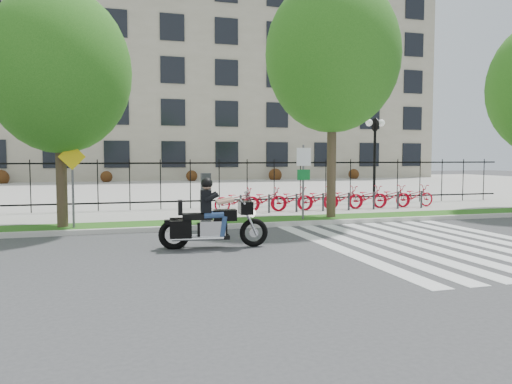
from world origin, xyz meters
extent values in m
plane|color=#39383B|center=(0.00, 0.00, 0.00)|extent=(120.00, 120.00, 0.00)
cube|color=#B8B6AD|center=(0.00, 4.10, 0.07)|extent=(60.00, 0.20, 0.15)
cube|color=#235B16|center=(0.00, 4.95, 0.07)|extent=(60.00, 1.50, 0.15)
cube|color=#AAA69F|center=(0.00, 7.45, 0.07)|extent=(60.00, 3.50, 0.15)
cube|color=#AAA69F|center=(0.00, 25.00, 0.05)|extent=(80.00, 34.00, 0.10)
cube|color=gray|center=(0.00, 45.00, 10.00)|extent=(60.00, 20.00, 20.00)
cylinder|color=black|center=(10.00, 12.00, 2.00)|extent=(0.14, 0.14, 4.00)
cylinder|color=black|center=(10.00, 12.00, 3.90)|extent=(0.06, 0.70, 0.70)
sphere|color=white|center=(9.65, 12.00, 4.00)|extent=(0.36, 0.36, 0.36)
sphere|color=white|center=(10.35, 12.00, 4.00)|extent=(0.36, 0.36, 0.36)
cylinder|color=#35291D|center=(-4.54, 4.95, 1.83)|extent=(0.32, 0.32, 3.36)
ellipsoid|color=#175112|center=(-4.54, 4.95, 4.78)|extent=(4.23, 4.23, 4.86)
cylinder|color=#35291D|center=(4.28, 4.95, 2.25)|extent=(0.32, 0.32, 4.21)
ellipsoid|color=#175112|center=(4.28, 4.95, 5.74)|extent=(4.62, 4.62, 5.32)
cube|color=#2D2D33|center=(0.26, 7.20, 0.90)|extent=(0.35, 0.25, 1.50)
imported|color=#BD0419|center=(1.46, 7.20, 0.61)|extent=(1.77, 0.62, 0.93)
cylinder|color=#2D2D33|center=(1.46, 6.70, 0.50)|extent=(0.08, 0.08, 0.70)
imported|color=#BD0419|center=(2.56, 7.20, 0.61)|extent=(1.77, 0.62, 0.93)
cylinder|color=#2D2D33|center=(2.56, 6.70, 0.50)|extent=(0.08, 0.08, 0.70)
imported|color=#BD0419|center=(3.66, 7.20, 0.61)|extent=(1.77, 0.62, 0.93)
cylinder|color=#2D2D33|center=(3.66, 6.70, 0.50)|extent=(0.08, 0.08, 0.70)
imported|color=#BD0419|center=(4.76, 7.20, 0.61)|extent=(1.77, 0.62, 0.93)
cylinder|color=#2D2D33|center=(4.76, 6.70, 0.50)|extent=(0.08, 0.08, 0.70)
imported|color=#BD0419|center=(5.86, 7.20, 0.61)|extent=(1.77, 0.62, 0.93)
cylinder|color=#2D2D33|center=(5.86, 6.70, 0.50)|extent=(0.08, 0.08, 0.70)
imported|color=#BD0419|center=(6.96, 7.20, 0.61)|extent=(1.77, 0.62, 0.93)
cylinder|color=#2D2D33|center=(6.96, 6.70, 0.50)|extent=(0.08, 0.08, 0.70)
imported|color=#BD0419|center=(8.06, 7.20, 0.61)|extent=(1.77, 0.62, 0.93)
cylinder|color=#2D2D33|center=(8.06, 6.70, 0.50)|extent=(0.08, 0.08, 0.70)
imported|color=#BD0419|center=(9.16, 7.20, 0.61)|extent=(1.77, 0.62, 0.93)
cylinder|color=#2D2D33|center=(9.16, 6.70, 0.50)|extent=(0.08, 0.08, 0.70)
cylinder|color=#59595B|center=(3.09, 4.60, 1.40)|extent=(0.07, 0.07, 2.50)
cube|color=white|center=(3.09, 4.56, 2.25)|extent=(0.50, 0.03, 0.60)
cube|color=#0C6626|center=(3.09, 4.56, 1.65)|extent=(0.45, 0.03, 0.35)
cylinder|color=#59595B|center=(-4.20, 4.60, 1.35)|extent=(0.07, 0.07, 2.40)
cube|color=yellow|center=(-4.20, 4.56, 2.25)|extent=(0.78, 0.03, 0.78)
torus|color=black|center=(0.28, 0.89, 0.35)|extent=(0.73, 0.22, 0.72)
torus|color=black|center=(-1.67, 1.11, 0.35)|extent=(0.77, 0.24, 0.76)
cube|color=black|center=(0.08, 0.91, 0.99)|extent=(0.37, 0.60, 0.31)
cube|color=#26262B|center=(0.15, 0.90, 1.22)|extent=(0.21, 0.53, 0.32)
cube|color=silver|center=(-0.75, 1.00, 0.47)|extent=(0.66, 0.42, 0.41)
cube|color=black|center=(-0.44, 0.97, 0.81)|extent=(0.61, 0.42, 0.27)
cube|color=black|center=(-1.11, 1.04, 0.79)|extent=(0.76, 0.45, 0.15)
cube|color=black|center=(-1.52, 1.09, 1.02)|extent=(0.14, 0.36, 0.35)
cube|color=black|center=(-1.55, 0.78, 0.52)|extent=(0.53, 0.22, 0.41)
cube|color=black|center=(-1.48, 1.40, 0.52)|extent=(0.53, 0.22, 0.41)
cube|color=black|center=(-0.90, 1.02, 1.16)|extent=(0.29, 0.44, 0.54)
sphere|color=tan|center=(-0.87, 1.02, 1.56)|extent=(0.24, 0.24, 0.24)
sphere|color=black|center=(-0.87, 1.02, 1.60)|extent=(0.28, 0.28, 0.28)
camera|label=1|loc=(-3.15, -11.00, 2.24)|focal=35.00mm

